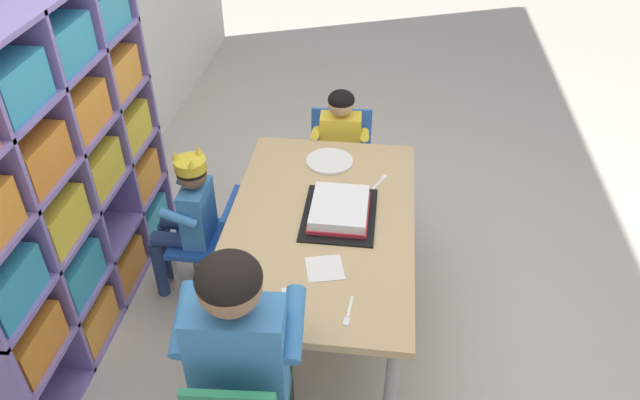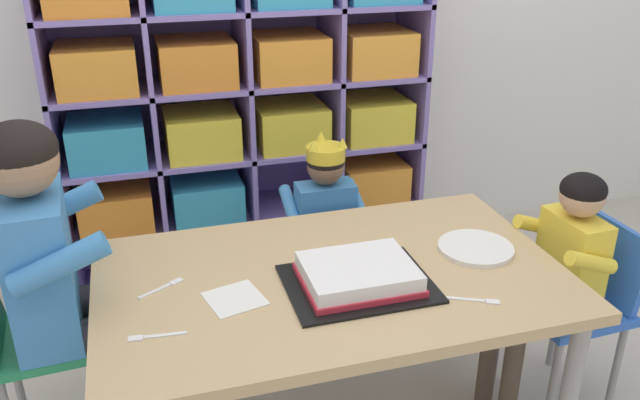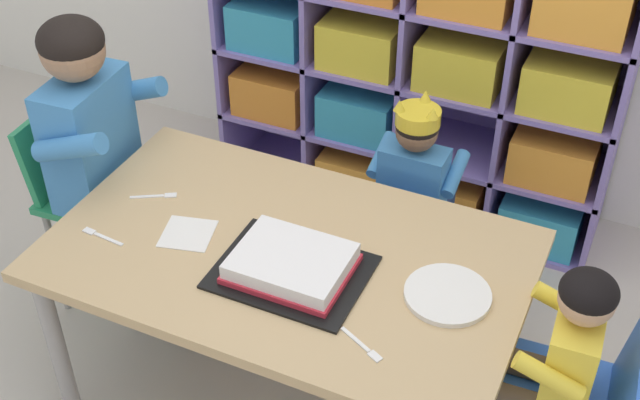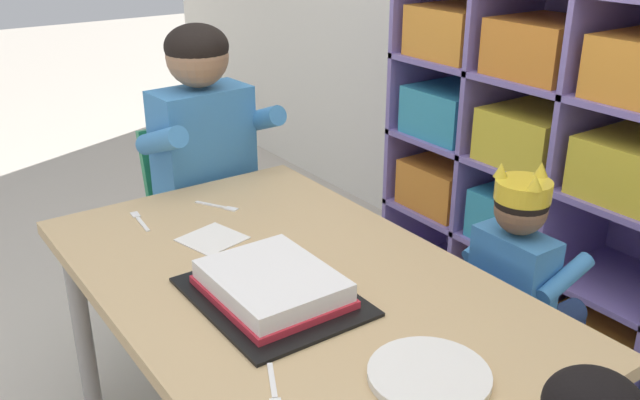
{
  "view_description": "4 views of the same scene",
  "coord_description": "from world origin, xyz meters",
  "px_view_note": "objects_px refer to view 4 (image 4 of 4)",
  "views": [
    {
      "loc": [
        -1.93,
        -0.23,
        2.17
      ],
      "look_at": [
        -0.01,
        -0.0,
        0.73
      ],
      "focal_mm": 33.87,
      "sensor_mm": 36.0,
      "label": 1
    },
    {
      "loc": [
        -0.47,
        -1.5,
        1.55
      ],
      "look_at": [
        -0.04,
        -0.03,
        0.85
      ],
      "focal_mm": 37.11,
      "sensor_mm": 36.0,
      "label": 2
    },
    {
      "loc": [
        0.79,
        -1.51,
        2.09
      ],
      "look_at": [
        0.07,
        0.06,
        0.76
      ],
      "focal_mm": 47.22,
      "sensor_mm": 36.0,
      "label": 3
    },
    {
      "loc": [
        1.17,
        -0.73,
        1.39
      ],
      "look_at": [
        0.07,
        0.04,
        0.82
      ],
      "focal_mm": 39.11,
      "sensor_mm": 36.0,
      "label": 4
    }
  ],
  "objects_px": {
    "fork_beside_plate_stack": "(274,390)",
    "paper_plate_stack": "(429,375)",
    "child_with_crown": "(523,274)",
    "fork_by_napkin": "(139,220)",
    "classroom_chair_blue": "(492,337)",
    "activity_table": "(290,303)",
    "classroom_chair_adult_side": "(200,209)",
    "fork_near_child_seat": "(219,207)",
    "birthday_cake_on_tray": "(272,287)",
    "adult_helper_seated": "(214,157)"
  },
  "relations": [
    {
      "from": "child_with_crown",
      "to": "activity_table",
      "type": "bearing_deg",
      "value": 76.28
    },
    {
      "from": "fork_by_napkin",
      "to": "fork_beside_plate_stack",
      "type": "distance_m",
      "value": 0.81
    },
    {
      "from": "paper_plate_stack",
      "to": "classroom_chair_blue",
      "type": "bearing_deg",
      "value": 119.09
    },
    {
      "from": "birthday_cake_on_tray",
      "to": "fork_beside_plate_stack",
      "type": "relative_size",
      "value": 3.03
    },
    {
      "from": "paper_plate_stack",
      "to": "fork_near_child_seat",
      "type": "distance_m",
      "value": 0.9
    },
    {
      "from": "activity_table",
      "to": "fork_beside_plate_stack",
      "type": "relative_size",
      "value": 10.01
    },
    {
      "from": "classroom_chair_adult_side",
      "to": "fork_near_child_seat",
      "type": "height_order",
      "value": "classroom_chair_adult_side"
    },
    {
      "from": "activity_table",
      "to": "fork_by_napkin",
      "type": "bearing_deg",
      "value": -162.12
    },
    {
      "from": "adult_helper_seated",
      "to": "fork_near_child_seat",
      "type": "height_order",
      "value": "adult_helper_seated"
    },
    {
      "from": "activity_table",
      "to": "fork_by_napkin",
      "type": "height_order",
      "value": "fork_by_napkin"
    },
    {
      "from": "activity_table",
      "to": "classroom_chair_adult_side",
      "type": "relative_size",
      "value": 1.79
    },
    {
      "from": "classroom_chair_blue",
      "to": "fork_beside_plate_stack",
      "type": "distance_m",
      "value": 0.83
    },
    {
      "from": "fork_near_child_seat",
      "to": "fork_beside_plate_stack",
      "type": "height_order",
      "value": "same"
    },
    {
      "from": "paper_plate_stack",
      "to": "fork_near_child_seat",
      "type": "height_order",
      "value": "paper_plate_stack"
    },
    {
      "from": "child_with_crown",
      "to": "fork_beside_plate_stack",
      "type": "bearing_deg",
      "value": 100.92
    },
    {
      "from": "birthday_cake_on_tray",
      "to": "paper_plate_stack",
      "type": "xyz_separation_m",
      "value": [
        0.4,
        0.08,
        -0.02
      ]
    },
    {
      "from": "classroom_chair_blue",
      "to": "fork_beside_plate_stack",
      "type": "bearing_deg",
      "value": 102.26
    },
    {
      "from": "activity_table",
      "to": "child_with_crown",
      "type": "bearing_deg",
      "value": 75.89
    },
    {
      "from": "paper_plate_stack",
      "to": "fork_beside_plate_stack",
      "type": "bearing_deg",
      "value": -117.66
    },
    {
      "from": "fork_beside_plate_stack",
      "to": "paper_plate_stack",
      "type": "bearing_deg",
      "value": -91.77
    },
    {
      "from": "classroom_chair_blue",
      "to": "child_with_crown",
      "type": "height_order",
      "value": "child_with_crown"
    },
    {
      "from": "classroom_chair_blue",
      "to": "birthday_cake_on_tray",
      "type": "height_order",
      "value": "birthday_cake_on_tray"
    },
    {
      "from": "activity_table",
      "to": "adult_helper_seated",
      "type": "height_order",
      "value": "adult_helper_seated"
    },
    {
      "from": "child_with_crown",
      "to": "fork_by_napkin",
      "type": "height_order",
      "value": "child_with_crown"
    },
    {
      "from": "fork_near_child_seat",
      "to": "paper_plate_stack",
      "type": "bearing_deg",
      "value": 147.08
    },
    {
      "from": "activity_table",
      "to": "paper_plate_stack",
      "type": "height_order",
      "value": "paper_plate_stack"
    },
    {
      "from": "child_with_crown",
      "to": "fork_near_child_seat",
      "type": "distance_m",
      "value": 0.84
    },
    {
      "from": "child_with_crown",
      "to": "fork_by_napkin",
      "type": "relative_size",
      "value": 5.86
    },
    {
      "from": "classroom_chair_blue",
      "to": "paper_plate_stack",
      "type": "xyz_separation_m",
      "value": [
        0.29,
        -0.52,
        0.28
      ]
    },
    {
      "from": "child_with_crown",
      "to": "classroom_chair_blue",
      "type": "bearing_deg",
      "value": 90.04
    },
    {
      "from": "activity_table",
      "to": "fork_beside_plate_stack",
      "type": "bearing_deg",
      "value": -36.46
    },
    {
      "from": "classroom_chair_blue",
      "to": "fork_by_napkin",
      "type": "relative_size",
      "value": 4.05
    },
    {
      "from": "classroom_chair_blue",
      "to": "fork_beside_plate_stack",
      "type": "xyz_separation_m",
      "value": [
        0.16,
        -0.76,
        0.28
      ]
    },
    {
      "from": "activity_table",
      "to": "adult_helper_seated",
      "type": "distance_m",
      "value": 0.73
    },
    {
      "from": "activity_table",
      "to": "classroom_chair_blue",
      "type": "height_order",
      "value": "activity_table"
    },
    {
      "from": "fork_by_napkin",
      "to": "classroom_chair_blue",
      "type": "bearing_deg",
      "value": 51.97
    },
    {
      "from": "child_with_crown",
      "to": "fork_beside_plate_stack",
      "type": "xyz_separation_m",
      "value": [
        0.16,
        -0.86,
        0.12
      ]
    },
    {
      "from": "birthday_cake_on_tray",
      "to": "fork_near_child_seat",
      "type": "distance_m",
      "value": 0.52
    },
    {
      "from": "classroom_chair_adult_side",
      "to": "birthday_cake_on_tray",
      "type": "relative_size",
      "value": 1.85
    },
    {
      "from": "child_with_crown",
      "to": "classroom_chair_adult_side",
      "type": "height_order",
      "value": "child_with_crown"
    },
    {
      "from": "classroom_chair_adult_side",
      "to": "fork_by_napkin",
      "type": "distance_m",
      "value": 0.48
    },
    {
      "from": "classroom_chair_blue",
      "to": "adult_helper_seated",
      "type": "bearing_deg",
      "value": 23.24
    },
    {
      "from": "activity_table",
      "to": "classroom_chair_blue",
      "type": "distance_m",
      "value": 0.59
    },
    {
      "from": "child_with_crown",
      "to": "fork_near_child_seat",
      "type": "relative_size",
      "value": 6.44
    },
    {
      "from": "child_with_crown",
      "to": "fork_beside_plate_stack",
      "type": "relative_size",
      "value": 6.26
    },
    {
      "from": "classroom_chair_blue",
      "to": "adult_helper_seated",
      "type": "relative_size",
      "value": 0.52
    },
    {
      "from": "fork_near_child_seat",
      "to": "birthday_cake_on_tray",
      "type": "bearing_deg",
      "value": 135.37
    },
    {
      "from": "fork_beside_plate_stack",
      "to": "activity_table",
      "type": "bearing_deg",
      "value": -10.56
    },
    {
      "from": "classroom_chair_adult_side",
      "to": "birthday_cake_on_tray",
      "type": "xyz_separation_m",
      "value": [
        0.86,
        -0.24,
        0.19
      ]
    },
    {
      "from": "birthday_cake_on_tray",
      "to": "fork_near_child_seat",
      "type": "relative_size",
      "value": 3.12
    }
  ]
}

